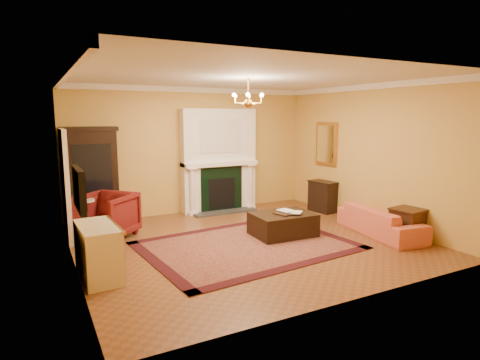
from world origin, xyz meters
TOP-DOWN VIEW (x-y plane):
  - floor at (0.00, 0.00)m, footprint 6.00×5.50m
  - ceiling at (0.00, 0.00)m, footprint 6.00×5.50m
  - wall_back at (0.00, 2.76)m, footprint 6.00×0.02m
  - wall_front at (0.00, -2.76)m, footprint 6.00×0.02m
  - wall_left at (-3.01, 0.00)m, footprint 0.02×5.50m
  - wall_right at (3.01, 0.00)m, footprint 0.02×5.50m
  - fireplace at (0.60, 2.57)m, footprint 1.90×0.70m
  - crown_molding at (0.00, 0.96)m, footprint 6.00×5.50m
  - doorway at (-2.95, 1.70)m, footprint 0.08×1.05m
  - tv_panel at (-2.95, -0.60)m, footprint 0.09×0.95m
  - gilt_mirror at (2.97, 1.40)m, footprint 0.06×0.76m
  - chandelier at (-0.00, 0.00)m, footprint 0.63×0.55m
  - oriental_rug at (-0.13, -0.21)m, footprint 3.84×3.02m
  - china_cabinet at (-2.39, 2.49)m, footprint 1.04×0.53m
  - wingback_armchair at (-2.29, 1.46)m, footprint 1.28×1.28m
  - pedestal_table at (-2.67, 1.67)m, footprint 0.42×0.42m
  - commode at (-2.73, -0.48)m, footprint 0.55×1.08m
  - coral_sofa at (2.54, -0.83)m, footprint 0.81×1.96m
  - end_table at (2.72, -1.32)m, footprint 0.56×0.56m
  - console_table at (2.78, 1.24)m, footprint 0.46×0.70m
  - leather_ottoman at (0.79, 0.01)m, footprint 1.20×0.89m
  - ottoman_tray at (0.83, -0.05)m, footprint 0.50×0.43m
  - book_a at (0.74, -0.02)m, footprint 0.24×0.06m
  - book_b at (0.90, -0.12)m, footprint 0.15×0.15m
  - topiary_left at (-0.13, 2.53)m, footprint 0.18×0.18m
  - topiary_right at (1.18, 2.53)m, footprint 0.16×0.16m

SIDE VIEW (x-z plane):
  - floor at x=0.00m, z-range -0.02..0.00m
  - oriental_rug at x=-0.13m, z-range 0.00..0.01m
  - leather_ottoman at x=0.79m, z-range 0.02..0.45m
  - end_table at x=2.72m, z-range 0.00..0.58m
  - console_table at x=2.78m, z-range 0.00..0.73m
  - coral_sofa at x=2.54m, z-range 0.00..0.75m
  - commode at x=-2.73m, z-range 0.00..0.78m
  - pedestal_table at x=-2.67m, z-range 0.06..0.81m
  - ottoman_tray at x=0.83m, z-range 0.45..0.48m
  - wingback_armchair at x=-2.29m, z-range 0.00..0.96m
  - book_b at x=0.90m, z-range 0.48..0.75m
  - book_a at x=0.74m, z-range 0.48..0.80m
  - china_cabinet at x=-2.39m, z-range 0.00..2.02m
  - doorway at x=-2.95m, z-range 0.00..2.10m
  - fireplace at x=0.60m, z-range -0.06..2.44m
  - tv_panel at x=-2.95m, z-range 1.06..1.64m
  - topiary_right at x=1.18m, z-range 1.25..1.68m
  - topiary_left at x=-0.13m, z-range 1.25..1.73m
  - wall_back at x=0.00m, z-range 0.00..3.00m
  - wall_front at x=0.00m, z-range 0.00..3.00m
  - wall_left at x=-3.01m, z-range 0.00..3.00m
  - wall_right at x=3.01m, z-range 0.00..3.00m
  - gilt_mirror at x=2.97m, z-range 1.12..2.17m
  - chandelier at x=0.00m, z-range 2.34..2.87m
  - crown_molding at x=0.00m, z-range 2.88..3.00m
  - ceiling at x=0.00m, z-range 3.00..3.02m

